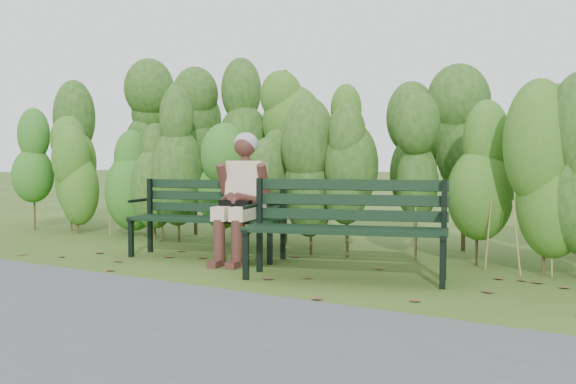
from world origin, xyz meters
The scene contains 7 objects.
ground centered at (0.00, 0.00, 0.00)m, with size 80.00×80.00×0.00m, color #394F1A.
footpath centered at (0.00, -2.20, 0.01)m, with size 60.00×2.50×0.01m, color #474749.
hedge_band centered at (0.00, 1.86, 1.26)m, with size 11.04×1.67×2.42m.
leaf_litter centered at (0.18, -0.09, 0.00)m, with size 5.13×2.25×0.01m.
bench_left centered at (-1.09, 0.47, 0.50)m, with size 1.78×0.94×0.85m.
bench_right centered at (0.77, 0.13, 0.53)m, with size 1.89×1.12×0.90m.
seated_woman centered at (-0.62, 0.40, 0.75)m, with size 0.60×0.87×1.36m.
Camera 1 is at (3.58, -5.26, 1.10)m, focal length 42.00 mm.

